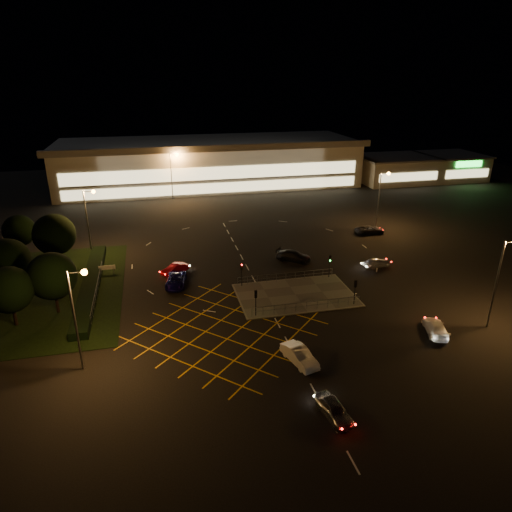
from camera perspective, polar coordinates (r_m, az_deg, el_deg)
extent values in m
plane|color=black|center=(58.32, 2.47, -4.27)|extent=(180.00, 180.00, 0.00)
cube|color=#4C4944|center=(57.12, 4.95, -4.87)|extent=(14.00, 9.00, 0.12)
cube|color=black|center=(63.43, -24.38, -4.07)|extent=(18.00, 30.00, 0.08)
cube|color=black|center=(62.35, -19.96, -3.35)|extent=(2.00, 26.00, 1.00)
cube|color=beige|center=(115.14, -5.87, 11.43)|extent=(70.00, 25.00, 10.00)
cube|color=slate|center=(114.32, -5.97, 13.99)|extent=(72.00, 26.50, 0.60)
cube|color=#FFEAA5|center=(102.93, -4.93, 10.22)|extent=(66.00, 0.20, 3.00)
cube|color=#FFEAA5|center=(103.63, -4.87, 8.48)|extent=(66.00, 0.20, 2.20)
cube|color=beige|center=(122.65, 16.90, 10.31)|extent=(18.00, 14.00, 6.00)
cube|color=slate|center=(122.11, 17.06, 11.75)|extent=(18.80, 14.80, 0.40)
cube|color=#FFEAA5|center=(116.79, 18.56, 9.37)|extent=(15.30, 0.20, 2.00)
cube|color=beige|center=(131.26, 23.09, 10.22)|extent=(14.00, 14.00, 6.00)
cube|color=slate|center=(130.75, 23.29, 11.57)|extent=(14.80, 14.80, 0.40)
cube|color=#FFEAA5|center=(125.80, 24.89, 9.32)|extent=(11.90, 0.20, 2.00)
cube|color=#19E533|center=(125.30, 25.09, 10.37)|extent=(7.00, 0.30, 1.40)
cylinder|color=slate|center=(44.27, -21.66, -7.70)|extent=(0.20, 0.20, 10.00)
cylinder|color=slate|center=(42.11, -21.63, -1.93)|extent=(1.40, 0.12, 0.12)
sphere|color=orange|center=(42.02, -20.68, -1.91)|extent=(0.56, 0.56, 0.56)
cylinder|color=slate|center=(54.11, 27.77, -3.29)|extent=(0.20, 0.20, 10.00)
cylinder|color=slate|center=(52.92, 29.25, 1.53)|extent=(1.40, 0.12, 0.12)
cylinder|color=slate|center=(72.08, -20.29, 3.82)|extent=(0.20, 0.20, 10.00)
cylinder|color=slate|center=(70.76, -20.24, 7.56)|extent=(1.40, 0.12, 0.12)
sphere|color=orange|center=(70.69, -19.67, 7.58)|extent=(0.56, 0.56, 0.56)
cylinder|color=slate|center=(82.74, 15.06, 6.65)|extent=(0.20, 0.20, 10.00)
cylinder|color=slate|center=(82.00, 15.83, 9.90)|extent=(1.40, 0.12, 0.12)
sphere|color=orange|center=(82.35, 16.26, 9.87)|extent=(0.56, 0.56, 0.56)
cylinder|color=slate|center=(100.61, -10.52, 9.66)|extent=(0.20, 0.20, 10.00)
cylinder|color=slate|center=(99.76, -10.30, 12.38)|extent=(1.40, 0.12, 0.12)
sphere|color=orange|center=(99.81, -9.89, 12.39)|extent=(0.56, 0.56, 0.56)
cylinder|color=slate|center=(111.64, 10.72, 10.84)|extent=(0.20, 0.20, 10.00)
cylinder|color=slate|center=(111.13, 11.24, 13.27)|extent=(1.40, 0.12, 0.12)
sphere|color=orange|center=(111.43, 11.57, 13.24)|extent=(0.56, 0.56, 0.56)
cylinder|color=black|center=(51.52, -0.03, -5.97)|extent=(0.10, 0.10, 3.00)
cube|color=black|center=(50.97, -0.03, -4.78)|extent=(0.28, 0.18, 0.90)
sphere|color=#19FF33|center=(51.08, -0.06, -4.72)|extent=(0.16, 0.16, 0.16)
cylinder|color=black|center=(55.18, 12.24, -4.52)|extent=(0.10, 0.10, 3.00)
cube|color=black|center=(54.67, 12.34, -3.39)|extent=(0.28, 0.18, 0.90)
sphere|color=#19FF33|center=(54.78, 12.28, -3.33)|extent=(0.16, 0.16, 0.16)
cylinder|color=black|center=(58.55, -1.80, -2.40)|extent=(0.10, 0.10, 3.00)
cube|color=black|center=(58.06, -1.81, -1.32)|extent=(0.28, 0.18, 0.90)
sphere|color=#FF0C0C|center=(57.95, -1.79, -1.37)|extent=(0.16, 0.16, 0.16)
cylinder|color=black|center=(61.80, 9.17, -1.34)|extent=(0.10, 0.10, 3.00)
cube|color=black|center=(61.34, 9.24, -0.31)|extent=(0.28, 0.18, 0.90)
sphere|color=#19FF33|center=(61.23, 9.28, -0.35)|extent=(0.16, 0.16, 0.16)
cylinder|color=black|center=(56.42, -27.93, -6.56)|extent=(0.36, 0.36, 2.52)
sphere|color=black|center=(55.15, -28.49, -3.73)|extent=(5.04, 5.04, 5.04)
cylinder|color=black|center=(63.90, -28.07, -3.25)|extent=(0.36, 0.36, 2.70)
sphere|color=black|center=(62.71, -28.60, -0.51)|extent=(5.40, 5.40, 5.40)
cylinder|color=black|center=(70.13, -23.47, -0.24)|extent=(0.36, 0.36, 2.88)
sphere|color=black|center=(69.00, -23.91, 2.47)|extent=(5.76, 5.76, 5.76)
cylinder|color=black|center=(77.08, -27.13, 0.84)|extent=(0.36, 0.36, 2.34)
sphere|color=black|center=(76.21, -27.49, 2.84)|extent=(4.68, 4.68, 4.68)
cylinder|color=black|center=(57.15, -23.63, -5.31)|extent=(0.36, 0.36, 2.70)
sphere|color=black|center=(55.82, -24.14, -2.29)|extent=(5.40, 5.40, 5.40)
imported|color=#A9ACB0|center=(38.99, 9.72, -18.37)|extent=(2.34, 4.36, 1.41)
imported|color=silver|center=(44.52, 5.45, -12.28)|extent=(2.81, 4.91, 1.53)
imported|color=#120E57|center=(60.07, -9.99, -3.03)|extent=(3.25, 5.54, 1.45)
imported|color=black|center=(67.17, 4.72, 0.02)|extent=(5.50, 4.61, 1.51)
imported|color=silver|center=(67.06, 14.83, -0.79)|extent=(4.13, 2.12, 1.35)
imported|color=maroon|center=(63.76, -10.11, -1.60)|extent=(4.05, 3.35, 1.30)
imported|color=black|center=(80.78, 14.05, 3.19)|extent=(5.04, 2.43, 1.39)
imported|color=white|center=(52.40, 21.54, -8.32)|extent=(3.31, 5.08, 1.37)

